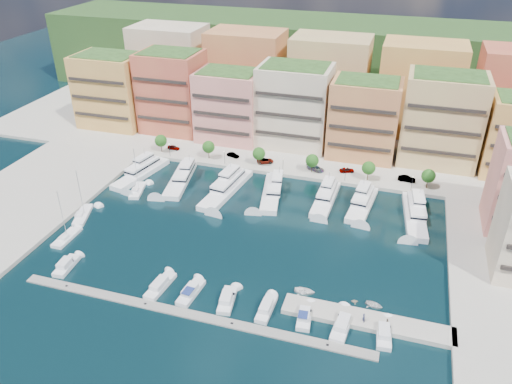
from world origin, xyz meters
TOP-DOWN VIEW (x-y plane):
  - ground at (0.00, 0.00)m, footprint 400.00×400.00m
  - north_quay at (0.00, 62.00)m, footprint 220.00×64.00m
  - west_quay at (-62.00, -8.00)m, footprint 34.00×76.00m
  - hillside at (0.00, 110.00)m, footprint 240.00×40.00m
  - south_pontoon at (-3.00, -30.00)m, footprint 72.00×2.20m
  - finger_pier at (30.00, -22.00)m, footprint 32.00×5.00m
  - apartment_0 at (-66.00, 49.99)m, footprint 22.00×16.50m
  - apartment_1 at (-44.00, 51.99)m, footprint 20.00×16.50m
  - apartment_2 at (-23.00, 49.99)m, footprint 20.00×15.50m
  - apartment_3 at (-2.00, 51.99)m, footprint 22.00×16.50m
  - apartment_4 at (20.00, 49.99)m, footprint 20.00×15.50m
  - apartment_5 at (42.00, 51.99)m, footprint 22.00×16.50m
  - backblock_0 at (-55.00, 74.00)m, footprint 26.00×18.00m
  - backblock_1 at (-25.00, 74.00)m, footprint 26.00×18.00m
  - backblock_2 at (5.00, 74.00)m, footprint 26.00×18.00m
  - backblock_3 at (35.00, 74.00)m, footprint 26.00×18.00m
  - tree_0 at (-40.00, 33.50)m, footprint 3.80×3.80m
  - tree_1 at (-24.00, 33.50)m, footprint 3.80×3.80m
  - tree_2 at (-8.00, 33.50)m, footprint 3.80×3.80m
  - tree_3 at (8.00, 33.50)m, footprint 3.80×3.80m
  - tree_4 at (24.00, 33.50)m, footprint 3.80×3.80m
  - tree_5 at (40.00, 33.50)m, footprint 3.80×3.80m
  - lamppost_0 at (-36.00, 31.20)m, footprint 0.30×0.30m
  - lamppost_1 at (-18.00, 31.20)m, footprint 0.30×0.30m
  - lamppost_2 at (0.00, 31.20)m, footprint 0.30×0.30m
  - lamppost_3 at (18.00, 31.20)m, footprint 0.30×0.30m
  - lamppost_4 at (36.00, 31.20)m, footprint 0.30×0.30m
  - yacht_0 at (-39.21, 19.26)m, footprint 8.65×21.71m
  - yacht_1 at (-26.71, 19.10)m, footprint 8.54×22.00m
  - yacht_2 at (-12.35, 17.96)m, footprint 8.00×24.55m
  - yacht_3 at (0.04, 19.56)m, footprint 8.17×21.09m
  - yacht_4 at (14.62, 20.32)m, footprint 5.20×18.97m
  - yacht_5 at (24.20, 20.50)m, footprint 6.67×18.96m
  - yacht_6 at (37.38, 18.98)m, footprint 7.01×22.25m
  - cruiser_0 at (-33.87, -24.58)m, footprint 3.26×7.55m
  - cruiser_3 at (-11.50, -24.60)m, footprint 3.47×8.96m
  - cruiser_4 at (-4.71, -24.61)m, footprint 3.32×8.34m
  - cruiser_5 at (3.07, -24.58)m, footprint 3.72×7.94m
  - cruiser_6 at (11.12, -24.59)m, footprint 2.58×7.89m
  - cruiser_7 at (18.65, -24.59)m, footprint 3.24×7.29m
  - cruiser_8 at (25.79, -24.60)m, footprint 3.56×9.25m
  - cruiser_9 at (33.32, -24.58)m, footprint 3.24×7.82m
  - sailboat_1 at (-42.65, -5.53)m, footprint 5.71×10.01m
  - sailboat_2 at (-35.59, 9.79)m, footprint 4.82×9.32m
  - sailboat_0 at (-40.50, -15.46)m, footprint 2.85×8.02m
  - tender_1 at (27.11, -17.19)m, footprint 1.62×1.47m
  - tender_0 at (17.08, -17.32)m, footprint 4.37×3.24m
  - tender_2 at (30.90, -17.19)m, footprint 3.91×3.18m
  - car_0 at (-37.14, 36.18)m, footprint 4.03×1.84m
  - car_1 at (-17.20, 36.39)m, footprint 4.25×2.55m
  - car_2 at (-6.60, 35.48)m, footprint 5.56×4.18m
  - car_3 at (8.80, 34.99)m, footprint 5.81×3.94m
  - car_4 at (17.75, 36.57)m, footprint 4.55×3.17m
  - car_5 at (34.61, 35.94)m, footprint 4.88×1.91m
  - person_0 at (29.39, -23.00)m, footprint 0.78×0.83m
  - person_1 at (33.55, -22.77)m, footprint 0.92×0.81m

SIDE VIEW (x-z plane):
  - ground at x=0.00m, z-range 0.00..0.00m
  - north_quay at x=0.00m, z-range -1.00..1.00m
  - west_quay at x=-62.00m, z-range -1.00..1.00m
  - hillside at x=0.00m, z-range -29.00..29.00m
  - south_pontoon at x=-3.00m, z-range -0.17..0.17m
  - finger_pier at x=30.00m, z-range -1.00..1.00m
  - sailboat_1 at x=-42.65m, z-range -6.29..6.91m
  - sailboat_2 at x=-35.59m, z-range -6.29..6.91m
  - sailboat_0 at x=-40.50m, z-range -6.28..6.92m
  - tender_2 at x=30.90m, z-range 0.00..0.71m
  - tender_1 at x=27.11m, z-range 0.00..0.74m
  - tender_0 at x=17.08m, z-range 0.00..0.87m
  - cruiser_8 at x=25.79m, z-range -0.73..1.82m
  - cruiser_3 at x=-11.50m, z-range -0.73..1.82m
  - cruiser_6 at x=11.12m, z-range -0.73..1.82m
  - cruiser_5 at x=3.07m, z-range -0.73..1.82m
  - cruiser_9 at x=33.32m, z-range -0.73..1.82m
  - cruiser_0 at x=-33.87m, z-range -0.73..1.82m
  - cruiser_4 at x=-4.71m, z-range -0.76..1.90m
  - cruiser_7 at x=18.65m, z-range -0.76..1.90m
  - yacht_1 at x=-26.71m, z-range -2.56..4.74m
  - yacht_4 at x=14.62m, z-range -2.56..4.74m
  - yacht_2 at x=-12.35m, z-range -2.44..4.86m
  - yacht_6 at x=37.38m, z-range -2.44..4.86m
  - yacht_5 at x=24.20m, z-range -2.44..4.86m
  - yacht_3 at x=0.04m, z-range -2.44..4.86m
  - yacht_0 at x=-39.21m, z-range -2.44..4.86m
  - car_1 at x=-17.20m, z-range 1.00..2.32m
  - car_0 at x=-37.14m, z-range 1.00..2.34m
  - car_2 at x=-6.60m, z-range 1.00..2.40m
  - car_4 at x=17.75m, z-range 1.00..2.44m
  - car_3 at x=8.80m, z-range 1.00..2.56m
  - car_5 at x=34.61m, z-range 1.00..2.58m
  - person_1 at x=33.55m, z-range 1.00..2.59m
  - person_0 at x=29.39m, z-range 1.00..2.90m
  - lamppost_0 at x=-36.00m, z-range 1.73..5.93m
  - lamppost_1 at x=-18.00m, z-range 1.73..5.93m
  - lamppost_2 at x=0.00m, z-range 1.73..5.93m
  - lamppost_3 at x=18.00m, z-range 1.73..5.93m
  - lamppost_4 at x=36.00m, z-range 1.73..5.93m
  - tree_0 at x=-40.00m, z-range 1.92..7.57m
  - tree_1 at x=-24.00m, z-range 1.92..7.57m
  - tree_2 at x=-8.00m, z-range 1.92..7.57m
  - tree_3 at x=8.00m, z-range 1.92..7.57m
  - tree_4 at x=24.00m, z-range 1.92..7.57m
  - tree_5 at x=40.00m, z-range 1.92..7.57m
  - apartment_2 at x=-23.00m, z-range 0.91..23.71m
  - apartment_4 at x=20.00m, z-range 0.91..24.71m
  - apartment_0 at x=-66.00m, z-range 0.91..25.71m
  - apartment_3 at x=-2.00m, z-range 0.91..26.71m
  - apartment_5 at x=42.00m, z-range 0.91..27.71m
  - apartment_1 at x=-44.00m, z-range 0.91..27.71m
  - backblock_0 at x=-55.00m, z-range 1.00..31.00m
  - backblock_1 at x=-25.00m, z-range 1.00..31.00m
  - backblock_2 at x=5.00m, z-range 1.00..31.00m
  - backblock_3 at x=35.00m, z-range 1.00..31.00m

